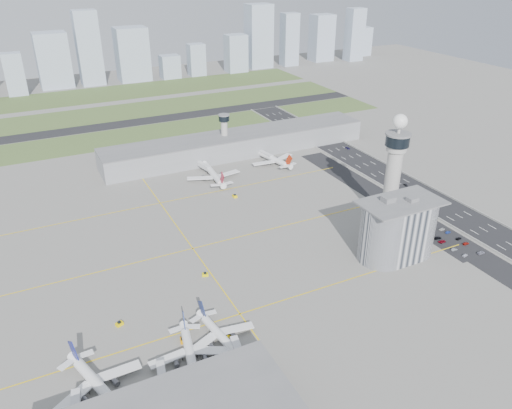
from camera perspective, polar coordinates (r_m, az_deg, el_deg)
name	(u,v)px	position (r m, az deg, el deg)	size (l,w,h in m)	color
ground	(286,258)	(258.59, 3.46, -6.12)	(1000.00, 1000.00, 0.00)	gray
grass_strip_0	(137,135)	(444.62, -13.42, 7.70)	(480.00, 50.00, 0.08)	#3B5327
grass_strip_1	(118,113)	(514.90, -15.51, 10.06)	(480.00, 60.00, 0.08)	#45602D
grass_strip_2	(102,94)	(591.15, -17.20, 11.95)	(480.00, 70.00, 0.08)	#47602D
runway	(127,123)	(479.11, -14.52, 8.96)	(480.00, 22.00, 0.10)	black
highway	(451,212)	(324.62, 21.43, -0.78)	(28.00, 500.00, 0.10)	black
barrier_left	(434,216)	(314.84, 19.69, -1.23)	(0.60, 500.00, 1.20)	#9E9E99
barrier_right	(468,206)	(334.25, 23.10, -0.20)	(0.60, 500.00, 1.20)	#9E9E99
landside_road	(432,228)	(301.85, 19.49, -2.57)	(18.00, 260.00, 0.08)	black
parking_lot	(445,239)	(293.62, 20.82, -3.67)	(20.00, 44.00, 0.10)	black
taxiway_line_h_0	(240,314)	(222.13, -1.85, -12.41)	(260.00, 0.60, 0.01)	yellow
taxiway_line_h_1	(193,249)	(267.95, -7.24, -5.02)	(260.00, 0.60, 0.01)	yellow
taxiway_line_h_2	(160,203)	(318.51, -10.90, 0.16)	(260.00, 0.60, 0.01)	yellow
taxiway_line_v	(193,249)	(267.95, -7.24, -5.02)	(0.60, 260.00, 0.01)	yellow
control_tower	(394,166)	(286.93, 15.51, 4.27)	(14.00, 14.00, 64.50)	#ADAAA5
secondary_tower	(224,131)	(384.80, -3.64, 8.37)	(8.60, 8.60, 31.90)	#ADAAA5
admin_building	(398,229)	(263.05, 15.88, -2.70)	(42.00, 24.00, 33.50)	#B2B2B7
terminal_pier	(238,144)	(390.39, -2.12, 6.98)	(210.00, 32.00, 15.80)	gray
airplane_near_a	(97,381)	(194.64, -17.67, -18.63)	(40.61, 34.52, 11.37)	white
airplane_near_b	(190,352)	(198.73, -7.55, -16.33)	(37.81, 32.14, 10.59)	white
airplane_near_c	(221,333)	(205.77, -3.99, -14.41)	(35.99, 30.59, 10.08)	white
airplane_far_a	(213,170)	(345.65, -4.93, 3.90)	(44.72, 38.01, 12.52)	white
airplane_far_b	(272,155)	(371.94, 1.89, 5.63)	(42.51, 36.14, 11.90)	white
jet_bridge_near_1	(165,395)	(188.68, -10.36, -20.59)	(14.00, 3.00, 5.70)	silver
jet_bridge_near_2	(243,366)	(195.24, -1.51, -18.00)	(14.00, 3.00, 5.70)	silver
jet_bridge_far_0	(199,165)	(365.16, -6.51, 4.53)	(14.00, 3.00, 5.70)	silver
jet_bridge_far_1	(261,154)	(383.46, 0.53, 5.82)	(14.00, 3.00, 5.70)	silver
tug_0	(119,324)	(223.45, -15.35, -12.99)	(2.08, 3.03, 1.76)	#EFCE00
tug_1	(183,340)	(210.45, -8.37, -15.08)	(2.08, 3.03, 1.76)	orange
tug_2	(227,335)	(210.84, -3.32, -14.68)	(2.08, 3.03, 1.76)	yellow
tug_3	(205,274)	(245.77, -5.83, -7.93)	(2.08, 3.03, 1.76)	#E3D401
tug_4	(235,196)	(320.23, -2.45, 1.00)	(2.28, 3.32, 1.93)	yellow
tug_5	(285,162)	(373.81, 3.33, 4.90)	(2.40, 3.50, 2.03)	orange
car_lot_0	(465,255)	(280.92, 22.79, -5.37)	(1.37, 3.40, 1.16)	silver
car_lot_1	(454,249)	(284.03, 21.71, -4.78)	(1.29, 3.69, 1.22)	gray
car_lot_2	(442,241)	(289.13, 20.50, -3.97)	(2.01, 4.36, 1.21)	maroon
car_lot_3	(438,238)	(291.65, 20.05, -3.60)	(1.83, 4.51, 1.31)	black
car_lot_4	(427,232)	(295.38, 18.94, -3.01)	(1.49, 3.69, 1.26)	navy
car_lot_5	(414,226)	(299.90, 17.65, -2.34)	(1.26, 3.60, 1.19)	silver
car_lot_6	(481,253)	(286.44, 24.33, -5.04)	(2.08, 4.51, 1.25)	#9192A5
car_lot_7	(466,243)	(291.94, 22.86, -4.12)	(1.64, 4.04, 1.17)	maroon
car_lot_8	(459,238)	(295.27, 22.16, -3.62)	(1.46, 3.62, 1.23)	black
car_lot_9	(448,232)	(299.57, 21.11, -2.98)	(1.19, 3.42, 1.13)	navy
car_lot_10	(442,229)	(301.62, 20.49, -2.66)	(1.79, 3.89, 1.08)	silver
car_lot_11	(432,223)	(305.89, 19.51, -2.04)	(1.77, 4.35, 1.26)	gray
car_hw_1	(406,185)	(350.80, 16.73, 2.15)	(1.26, 3.63, 1.19)	black
car_hw_2	(348,148)	(408.18, 10.44, 6.36)	(2.01, 4.35, 1.21)	#1B164F
car_hw_4	(293,129)	(447.96, 4.22, 8.58)	(1.30, 3.24, 1.10)	gray
skyline_bldg_6	(14,74)	(616.45, -25.88, 13.25)	(20.04, 16.03, 45.20)	#9EADC1
skyline_bldg_7	(53,60)	(635.63, -22.17, 15.02)	(35.76, 28.61, 61.22)	#9EADC1
skyline_bldg_8	(89,48)	(633.04, -18.59, 16.57)	(26.33, 21.06, 83.39)	#9EADC1
skyline_bldg_9	(132,54)	(644.49, -13.96, 16.34)	(36.96, 29.57, 62.11)	#9EADC1
skyline_bldg_10	(170,67)	(650.16, -9.81, 15.26)	(23.01, 18.41, 27.75)	#9EADC1
skyline_bldg_11	(196,60)	(659.51, -6.83, 16.11)	(20.22, 16.18, 38.97)	#9EADC1
skyline_bldg_12	(236,53)	(676.71, -2.31, 16.88)	(26.14, 20.92, 46.89)	#9EADC1
skyline_bldg_13	(259,36)	(701.26, 0.31, 18.67)	(32.26, 25.81, 81.20)	#9EADC1
skyline_bldg_14	(289,40)	(716.58, 3.84, 18.29)	(21.59, 17.28, 68.75)	#9EADC1
skyline_bldg_15	(322,38)	(754.97, 7.51, 18.36)	(30.25, 24.20, 63.40)	#9EADC1
skyline_bldg_16	(355,35)	(762.98, 11.20, 18.50)	(23.04, 18.43, 71.56)	#9EADC1
skyline_bldg_17	(363,41)	(808.65, 12.08, 17.78)	(22.64, 18.11, 41.06)	#9EADC1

